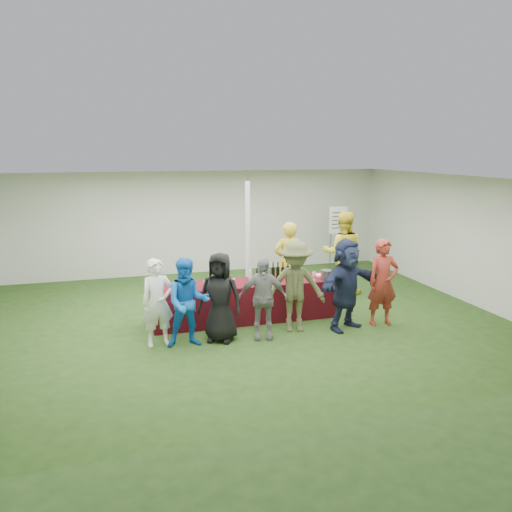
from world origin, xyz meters
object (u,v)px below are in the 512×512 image
object	(u,v)px
dump_bucket	(326,275)
wine_list_sign	(338,225)
staff_pourer	(288,262)
customer_5	(346,284)
customer_6	(383,282)
customer_0	(158,303)
serving_table	(246,301)
customer_3	(262,298)
customer_1	(188,303)
customer_4	(295,286)
customer_2	(220,297)
staff_back	(343,253)

from	to	relation	value
dump_bucket	wine_list_sign	world-z (taller)	wine_list_sign
staff_pourer	customer_5	world-z (taller)	staff_pourer
customer_6	customer_0	bearing A→B (deg)	-178.79
serving_table	wine_list_sign	size ratio (longest dim) A/B	2.00
customer_3	dump_bucket	bearing A→B (deg)	39.08
serving_table	customer_3	world-z (taller)	customer_3
customer_1	customer_4	size ratio (longest dim) A/B	0.91
wine_list_sign	staff_pourer	bearing A→B (deg)	-137.66
staff_pourer	customer_3	world-z (taller)	staff_pourer
customer_0	customer_2	xyz separation A→B (m)	(1.04, -0.09, 0.03)
customer_2	customer_6	distance (m)	3.08
staff_back	customer_4	xyz separation A→B (m)	(-1.91, -2.01, -0.11)
staff_pourer	customer_2	world-z (taller)	staff_pourer
customer_1	customer_2	distance (m)	0.57
customer_1	wine_list_sign	bearing A→B (deg)	43.91
wine_list_sign	customer_0	xyz separation A→B (m)	(-4.99, -3.61, -0.57)
dump_bucket	customer_1	distance (m)	2.96
wine_list_sign	customer_1	world-z (taller)	wine_list_sign
staff_pourer	customer_2	size ratio (longest dim) A/B	1.12
serving_table	customer_4	size ratio (longest dim) A/B	2.16
customer_5	customer_6	bearing A→B (deg)	-22.84
wine_list_sign	dump_bucket	bearing A→B (deg)	-118.94
customer_0	customer_3	bearing A→B (deg)	-14.23
wine_list_sign	customer_5	size ratio (longest dim) A/B	1.06
staff_pourer	wine_list_sign	bearing A→B (deg)	-137.41
serving_table	customer_3	bearing A→B (deg)	-88.87
staff_pourer	customer_4	distance (m)	1.81
customer_1	customer_2	bearing A→B (deg)	13.20
dump_bucket	customer_3	xyz separation A→B (m)	(-1.56, -0.79, -0.12)
customer_0	staff_pourer	bearing A→B (deg)	22.40
serving_table	dump_bucket	bearing A→B (deg)	-7.95
serving_table	customer_1	world-z (taller)	customer_1
customer_2	dump_bucket	bearing A→B (deg)	44.92
customer_1	customer_6	bearing A→B (deg)	4.32
wine_list_sign	customer_1	size ratio (longest dim) A/B	1.19
serving_table	staff_back	world-z (taller)	staff_back
serving_table	wine_list_sign	world-z (taller)	wine_list_sign
staff_pourer	customer_0	world-z (taller)	staff_pourer
customer_0	customer_2	size ratio (longest dim) A/B	0.96
customer_0	customer_4	distance (m)	2.44
customer_1	customer_3	xyz separation A→B (m)	(1.29, 0.00, -0.03)
customer_0	customer_3	size ratio (longest dim) A/B	1.03
wine_list_sign	staff_pourer	size ratio (longest dim) A/B	1.03
customer_6	customer_1	bearing A→B (deg)	-176.17
customer_5	customer_6	distance (m)	0.76
customer_1	customer_6	xyz separation A→B (m)	(3.65, 0.03, 0.06)
serving_table	customer_4	distance (m)	1.18
serving_table	customer_6	bearing A→B (deg)	-22.45
serving_table	staff_back	bearing A→B (deg)	24.37
dump_bucket	staff_back	xyz separation A→B (m)	(1.03, 1.40, 0.10)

